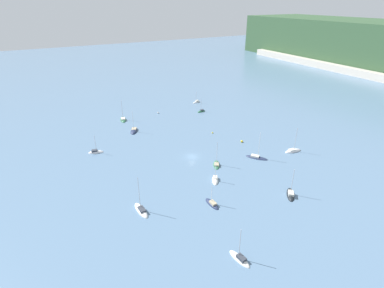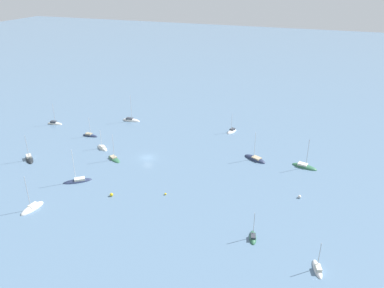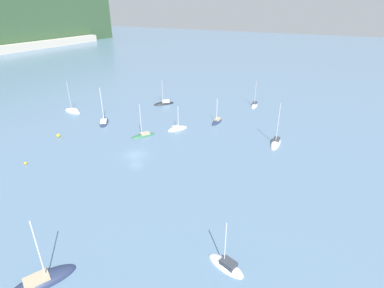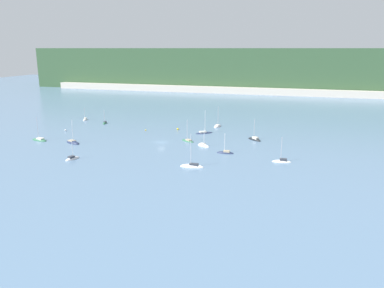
% 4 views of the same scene
% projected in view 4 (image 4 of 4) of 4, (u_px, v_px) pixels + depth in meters
% --- Properties ---
extents(ground_plane, '(600.00, 600.00, 0.00)m').
position_uv_depth(ground_plane, '(161.00, 142.00, 140.54)').
color(ground_plane, slate).
extents(hillside_ridge, '(365.34, 67.97, 34.29)m').
position_uv_depth(hillside_ridge, '(244.00, 69.00, 320.92)').
color(hillside_ridge, '#335133').
rests_on(hillside_ridge, ground_plane).
extents(shore_town_strip, '(310.54, 6.00, 4.94)m').
position_uv_depth(shore_town_strip, '(236.00, 90.00, 289.74)').
color(shore_town_strip, beige).
rests_on(shore_town_strip, ground_plane).
extents(sailboat_0, '(6.03, 2.43, 8.66)m').
position_uv_depth(sailboat_0, '(282.00, 162.00, 116.12)').
color(sailboat_0, white).
rests_on(sailboat_0, ground_plane).
extents(sailboat_1, '(5.80, 1.92, 7.50)m').
position_uv_depth(sailboat_1, '(225.00, 153.00, 125.86)').
color(sailboat_1, '#232D4C').
rests_on(sailboat_1, ground_plane).
extents(sailboat_2, '(6.33, 5.89, 8.96)m').
position_uv_depth(sailboat_2, '(254.00, 140.00, 143.99)').
color(sailboat_2, black).
rests_on(sailboat_2, ground_plane).
extents(sailboat_3, '(8.00, 5.77, 9.81)m').
position_uv_depth(sailboat_3, '(73.00, 143.00, 139.52)').
color(sailboat_3, '#232D4C').
rests_on(sailboat_3, ground_plane).
extents(sailboat_4, '(7.50, 6.45, 10.22)m').
position_uv_depth(sailboat_4, '(204.00, 133.00, 155.29)').
color(sailboat_4, '#232D4C').
rests_on(sailboat_4, ground_plane).
extents(sailboat_5, '(3.31, 5.62, 7.47)m').
position_uv_depth(sailboat_5, '(72.00, 159.00, 119.12)').
color(sailboat_5, silver).
rests_on(sailboat_5, ground_plane).
extents(sailboat_6, '(5.68, 4.47, 7.01)m').
position_uv_depth(sailboat_6, '(203.00, 146.00, 135.07)').
color(sailboat_6, white).
rests_on(sailboat_6, ground_plane).
extents(sailboat_7, '(7.78, 4.18, 9.83)m').
position_uv_depth(sailboat_7, '(39.00, 140.00, 143.33)').
color(sailboat_7, '#2D6647').
rests_on(sailboat_7, ground_plane).
extents(sailboat_8, '(3.05, 6.77, 10.13)m').
position_uv_depth(sailboat_8, '(218.00, 127.00, 168.30)').
color(sailboat_8, silver).
rests_on(sailboat_8, ground_plane).
extents(sailboat_9, '(2.52, 4.94, 7.10)m').
position_uv_depth(sailboat_9, '(105.00, 123.00, 175.47)').
color(sailboat_9, '#2D6647').
rests_on(sailboat_9, ground_plane).
extents(sailboat_10, '(6.39, 5.06, 8.79)m').
position_uv_depth(sailboat_10, '(188.00, 141.00, 142.12)').
color(sailboat_10, '#2D6647').
rests_on(sailboat_10, ground_plane).
extents(sailboat_11, '(7.29, 2.43, 11.03)m').
position_uv_depth(sailboat_11, '(192.00, 167.00, 111.23)').
color(sailboat_11, white).
rests_on(sailboat_11, ground_plane).
extents(sailboat_12, '(2.92, 5.40, 6.91)m').
position_uv_depth(sailboat_12, '(85.00, 120.00, 183.80)').
color(sailboat_12, silver).
rests_on(sailboat_12, ground_plane).
extents(mooring_buoy_0, '(0.54, 0.54, 0.54)m').
position_uv_depth(mooring_buoy_0, '(146.00, 130.00, 160.19)').
color(mooring_buoy_0, yellow).
rests_on(mooring_buoy_0, ground_plane).
extents(mooring_buoy_1, '(0.85, 0.85, 0.85)m').
position_uv_depth(mooring_buoy_1, '(178.00, 129.00, 161.59)').
color(mooring_buoy_1, yellow).
rests_on(mooring_buoy_1, ground_plane).
extents(mooring_buoy_2, '(0.78, 0.78, 0.78)m').
position_uv_depth(mooring_buoy_2, '(65.00, 130.00, 159.33)').
color(mooring_buoy_2, white).
rests_on(mooring_buoy_2, ground_plane).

